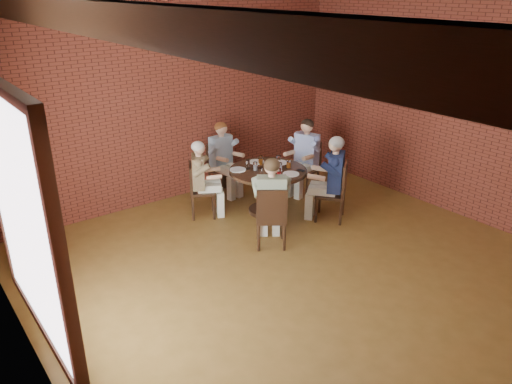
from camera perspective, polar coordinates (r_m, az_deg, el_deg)
floor at (r=6.56m, az=6.73°, el=-9.85°), size 7.00×7.00×0.00m
wall_back at (r=8.58m, az=-9.27°, el=10.22°), size 7.00×0.00×7.00m
wall_left at (r=4.36m, az=-24.88°, el=-4.11°), size 0.00×7.00×7.00m
wall_right at (r=8.37m, az=23.83°, el=8.28°), size 0.00×7.00×7.00m
ceiling_beam at (r=4.19m, az=-17.49°, el=18.42°), size 0.22×6.90×0.26m
window at (r=4.75m, az=-25.13°, el=-2.65°), size 0.10×2.16×2.36m
dining_table at (r=8.11m, az=1.36°, el=1.12°), size 1.25×1.25×0.75m
chair_a at (r=9.03m, az=5.85°, el=3.17°), size 0.53×0.53×0.94m
diner_a at (r=8.91m, az=5.59°, el=4.00°), size 0.77×0.68×1.34m
chair_b at (r=8.93m, az=-4.10°, el=2.96°), size 0.47×0.47×0.93m
diner_b at (r=8.82m, az=-3.77°, el=3.77°), size 0.59×0.70×1.31m
chair_c at (r=8.04m, az=-6.69°, el=0.46°), size 0.53×0.53×0.90m
diner_c at (r=7.99m, az=-6.19°, el=1.42°), size 0.76×0.72×1.26m
chair_d at (r=7.01m, az=1.78°, el=-2.70°), size 0.59×0.59×0.94m
diner_d at (r=7.02m, az=1.76°, el=-1.24°), size 0.81×0.83×1.33m
chair_e at (r=7.95m, az=9.20°, el=0.28°), size 0.63×0.63×0.96m
diner_e at (r=7.90m, az=8.62°, el=1.48°), size 0.85×0.88×1.37m
plate_a at (r=8.34m, az=2.72°, el=3.39°), size 0.26×0.26×0.01m
plate_b at (r=8.36m, az=0.07°, el=3.47°), size 0.26×0.26×0.01m
plate_c at (r=8.01m, az=-2.10°, el=2.57°), size 0.26×0.26×0.01m
plate_d at (r=7.84m, az=4.01°, el=2.07°), size 0.26×0.26×0.01m
glass_a at (r=8.28m, az=2.58°, el=3.72°), size 0.07×0.07×0.14m
glass_b at (r=8.25m, az=0.52°, el=3.66°), size 0.07×0.07×0.14m
glass_c at (r=8.05m, az=-0.95°, el=3.16°), size 0.07×0.07×0.14m
glass_d at (r=7.97m, az=-0.08°, el=2.96°), size 0.07×0.07×0.14m
glass_e at (r=7.71m, az=0.51°, el=2.26°), size 0.07×0.07×0.14m
glass_f at (r=7.69m, az=2.64°, el=2.20°), size 0.07×0.07×0.14m
glass_g at (r=7.95m, az=2.74°, el=2.89°), size 0.07×0.07×0.14m
glass_h at (r=8.10m, az=3.75°, el=3.25°), size 0.07×0.07×0.14m
smartphone at (r=8.01m, az=5.14°, el=2.47°), size 0.10×0.14×0.01m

